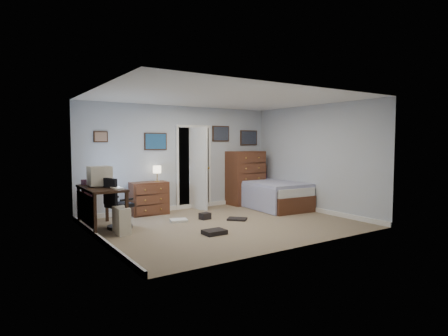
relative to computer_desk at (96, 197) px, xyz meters
The scene contains 15 objects.
floor 2.55m from the computer_desk, 22.04° to the right, with size 5.00×4.00×0.02m, color #87725D.
computer_desk is the anchor object (origin of this frame).
crt_monitor 0.42m from the computer_desk, 51.71° to the left, with size 0.42×0.39×0.38m.
keyboard 0.49m from the computer_desk, 51.95° to the right, with size 0.16×0.42×0.03m, color beige.
pc_tower 0.73m from the computer_desk, 61.71° to the right, with size 0.23×0.45×0.48m.
office_chair 0.44m from the computer_desk, 22.45° to the right, with size 0.60×0.60×0.97m.
media_stack 0.60m from the computer_desk, 92.50° to the left, with size 0.18×0.18×0.89m, color maroon.
low_dresser 1.64m from the computer_desk, 31.44° to the left, with size 0.83×0.42×0.74m, color brown.
table_lamp 1.84m from the computer_desk, 28.11° to the left, with size 0.20×0.20×0.36m.
doorway 2.99m from the computer_desk, 26.93° to the left, with size 0.96×1.12×2.05m.
tall_dresser 4.15m from the computer_desk, 11.41° to the left, with size 0.95×0.56×1.39m, color brown.
headboard_bookcase 4.59m from the computer_desk, 11.70° to the left, with size 1.11×0.33×0.99m.
bed 4.29m from the computer_desk, ahead, with size 1.30×2.25×0.71m.
wall_posters 3.25m from the computer_desk, 20.11° to the left, with size 4.38×0.04×0.60m.
floor_clutter 2.20m from the computer_desk, 22.83° to the right, with size 1.55×1.64×0.14m.
Camera 1 is at (-4.09, -6.14, 1.64)m, focal length 30.00 mm.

